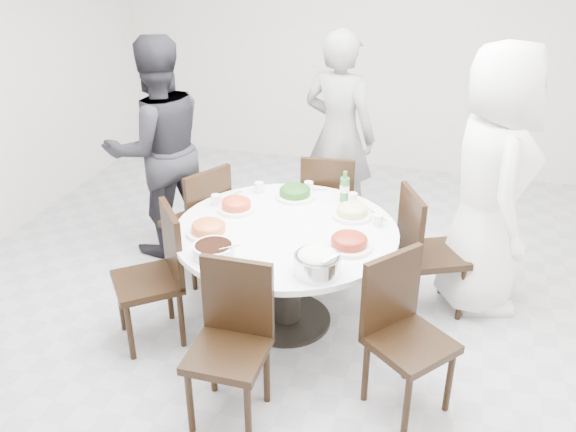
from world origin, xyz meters
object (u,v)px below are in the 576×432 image
(diner_middle, at_px, (339,136))
(beverage_bottle, at_px, (345,186))
(dining_table, at_px, (286,276))
(chair_nw, at_px, (195,221))
(chair_ne, at_px, (433,252))
(diner_left, at_px, (159,149))
(chair_sw, at_px, (147,279))
(chair_s, at_px, (227,351))
(diner_right, at_px, (491,182))
(chair_n, at_px, (329,204))
(soup_bowl, at_px, (214,250))
(chair_se, at_px, (411,340))
(rice_bowl, at_px, (317,264))

(diner_middle, xyz_separation_m, beverage_bottle, (0.24, -0.96, -0.04))
(dining_table, relative_size, chair_nw, 1.58)
(chair_ne, relative_size, diner_left, 0.52)
(chair_sw, bearing_deg, chair_s, 16.06)
(chair_ne, xyz_separation_m, diner_middle, (-0.91, 1.05, 0.43))
(chair_nw, height_order, diner_middle, diner_middle)
(chair_sw, distance_m, diner_left, 1.36)
(beverage_bottle, bearing_deg, diner_middle, 103.90)
(chair_ne, height_order, diner_right, diner_right)
(chair_n, height_order, soup_bowl, chair_n)
(diner_middle, relative_size, beverage_bottle, 7.81)
(chair_ne, relative_size, chair_se, 1.00)
(rice_bowl, distance_m, beverage_bottle, 1.02)
(chair_s, bearing_deg, chair_nw, 119.54)
(chair_se, bearing_deg, chair_nw, 99.03)
(chair_s, height_order, diner_right, diner_right)
(chair_n, xyz_separation_m, beverage_bottle, (0.21, -0.48, 0.39))
(chair_sw, relative_size, chair_s, 1.00)
(chair_s, bearing_deg, chair_n, 85.73)
(soup_bowl, height_order, beverage_bottle, beverage_bottle)
(diner_left, height_order, rice_bowl, diner_left)
(chair_nw, height_order, chair_se, same)
(chair_ne, height_order, chair_se, same)
(dining_table, bearing_deg, chair_s, -93.48)
(chair_se, xyz_separation_m, rice_bowl, (-0.58, 0.12, 0.33))
(chair_ne, bearing_deg, diner_right, -81.89)
(chair_se, relative_size, beverage_bottle, 4.08)
(chair_sw, distance_m, diner_right, 2.44)
(diner_right, xyz_separation_m, beverage_bottle, (-1.00, -0.12, -0.10))
(chair_se, distance_m, soup_bowl, 1.28)
(chair_ne, relative_size, chair_nw, 1.00)
(chair_se, distance_m, rice_bowl, 0.68)
(diner_middle, height_order, beverage_bottle, diner_middle)
(chair_nw, bearing_deg, beverage_bottle, 123.76)
(dining_table, xyz_separation_m, chair_s, (-0.06, -0.97, 0.10))
(chair_n, distance_m, diner_right, 1.36)
(chair_se, bearing_deg, dining_table, 95.64)
(diner_right, relative_size, diner_left, 1.06)
(dining_table, height_order, diner_middle, diner_middle)
(dining_table, relative_size, diner_middle, 0.83)
(chair_ne, relative_size, chair_s, 1.00)
(dining_table, bearing_deg, beverage_bottle, 61.35)
(beverage_bottle, bearing_deg, chair_se, -61.50)
(chair_n, distance_m, chair_nw, 1.11)
(dining_table, height_order, chair_ne, chair_ne)
(diner_middle, relative_size, diner_left, 1.00)
(dining_table, distance_m, diner_right, 1.57)
(chair_ne, distance_m, chair_n, 1.05)
(chair_s, xyz_separation_m, beverage_bottle, (0.35, 1.50, 0.39))
(chair_sw, distance_m, beverage_bottle, 1.53)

